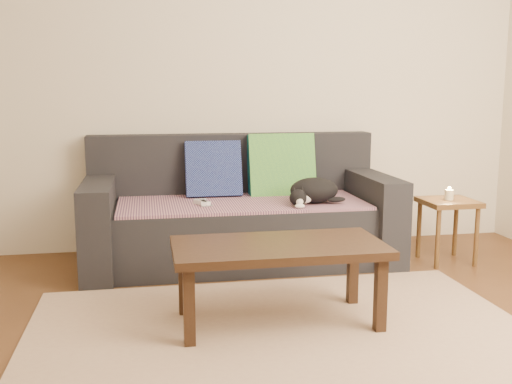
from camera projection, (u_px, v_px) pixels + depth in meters
ground at (293, 355)px, 2.72m from camera, size 4.50×4.50×0.00m
back_wall at (230, 75)px, 4.44m from camera, size 4.50×0.04×2.60m
sofa at (239, 217)px, 4.19m from camera, size 2.10×0.94×0.87m
throw_blanket at (241, 203)px, 4.08m from camera, size 1.66×0.74×0.02m
cushion_navy at (213, 169)px, 4.27m from camera, size 0.40×0.21×0.41m
cushion_green at (281, 168)px, 4.36m from camera, size 0.49×0.23×0.50m
cat at (313, 191)px, 4.00m from camera, size 0.40×0.31×0.17m
wii_remote_a at (202, 203)px, 3.95m from camera, size 0.11×0.15×0.03m
wii_remote_b at (204, 202)px, 3.96m from camera, size 0.05×0.15×0.03m
side_table at (448, 211)px, 4.14m from camera, size 0.35×0.35×0.44m
candle at (449, 194)px, 4.12m from camera, size 0.06×0.06×0.09m
rug at (285, 340)px, 2.87m from camera, size 2.50×1.80×0.01m
coffee_table at (279, 254)px, 3.02m from camera, size 1.07×0.53×0.43m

